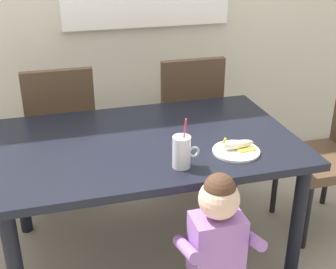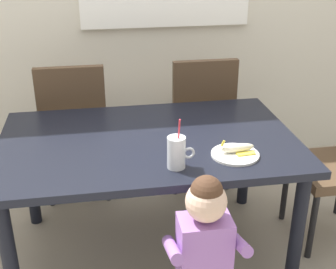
# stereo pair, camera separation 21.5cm
# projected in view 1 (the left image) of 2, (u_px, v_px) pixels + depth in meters

# --- Properties ---
(ground_plane) EXTENTS (24.00, 24.00, 0.00)m
(ground_plane) POSITION_uv_depth(u_px,v_px,m) (149.00, 251.00, 2.63)
(ground_plane) COLOR #9E9384
(dining_table) EXTENTS (1.53, 0.97, 0.72)m
(dining_table) POSITION_uv_depth(u_px,v_px,m) (147.00, 154.00, 2.36)
(dining_table) COLOR black
(dining_table) RESTS_ON ground
(dining_chair_left) EXTENTS (0.44, 0.45, 0.96)m
(dining_chair_left) POSITION_uv_depth(u_px,v_px,m) (62.00, 128.00, 2.90)
(dining_chair_left) COLOR #4C3826
(dining_chair_left) RESTS_ON ground
(dining_chair_right) EXTENTS (0.44, 0.44, 0.96)m
(dining_chair_right) POSITION_uv_depth(u_px,v_px,m) (187.00, 114.00, 3.11)
(dining_chair_right) COLOR #4C3826
(dining_chair_right) RESTS_ON ground
(toddler_standing) EXTENTS (0.33, 0.24, 0.84)m
(toddler_standing) POSITION_uv_depth(u_px,v_px,m) (217.00, 239.00, 1.90)
(toddler_standing) COLOR #3F4760
(toddler_standing) RESTS_ON ground
(milk_cup) EXTENTS (0.13, 0.08, 0.25)m
(milk_cup) POSITION_uv_depth(u_px,v_px,m) (182.00, 154.00, 2.04)
(milk_cup) COLOR silver
(milk_cup) RESTS_ON dining_table
(snack_plate) EXTENTS (0.23, 0.23, 0.01)m
(snack_plate) POSITION_uv_depth(u_px,v_px,m) (236.00, 151.00, 2.19)
(snack_plate) COLOR white
(snack_plate) RESTS_ON dining_table
(peeled_banana) EXTENTS (0.17, 0.11, 0.07)m
(peeled_banana) POSITION_uv_depth(u_px,v_px,m) (238.00, 145.00, 2.20)
(peeled_banana) COLOR #F4EAC6
(peeled_banana) RESTS_ON snack_plate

